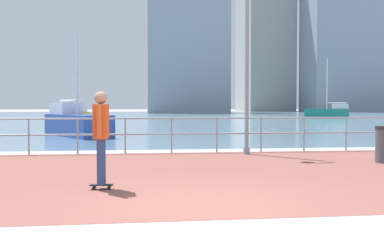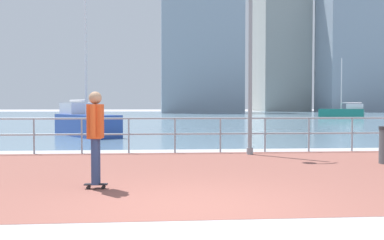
{
  "view_description": "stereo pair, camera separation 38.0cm",
  "coord_description": "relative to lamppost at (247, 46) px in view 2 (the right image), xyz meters",
  "views": [
    {
      "loc": [
        -0.89,
        -5.95,
        1.45
      ],
      "look_at": [
        0.3,
        4.2,
        1.1
      ],
      "focal_mm": 39.87,
      "sensor_mm": 36.0,
      "label": 1
    },
    {
      "loc": [
        -0.51,
        -5.99,
        1.45
      ],
      "look_at": [
        0.3,
        4.2,
        1.1
      ],
      "focal_mm": 39.87,
      "sensor_mm": 36.0,
      "label": 2
    }
  ],
  "objects": [
    {
      "name": "ground",
      "position": [
        -2.07,
        33.7,
        -3.19
      ],
      "size": [
        220.0,
        220.0,
        0.0
      ],
      "primitive_type": "plane",
      "color": "#9E9EA3"
    },
    {
      "name": "brick_paving",
      "position": [
        -2.07,
        -3.16,
        -3.18
      ],
      "size": [
        28.0,
        7.69,
        0.01
      ],
      "primitive_type": "cube",
      "color": "brown",
      "rests_on": "ground"
    },
    {
      "name": "harbor_water",
      "position": [
        -2.07,
        45.69,
        -3.18
      ],
      "size": [
        180.0,
        88.0,
        0.0
      ],
      "primitive_type": "cube",
      "color": "slate",
      "rests_on": "ground"
    },
    {
      "name": "waterfront_railing",
      "position": [
        -2.07,
        0.69,
        -2.44
      ],
      "size": [
        25.25,
        0.06,
        1.08
      ],
      "color": "#8C99A3",
      "rests_on": "ground"
    },
    {
      "name": "lamppost",
      "position": [
        0.0,
        0.0,
        0.0
      ],
      "size": [
        0.72,
        0.59,
        5.76
      ],
      "color": "gray",
      "rests_on": "ground"
    },
    {
      "name": "skateboarder",
      "position": [
        -3.66,
        -4.83,
        -2.17
      ],
      "size": [
        0.4,
        0.55,
        1.69
      ],
      "color": "black",
      "rests_on": "ground"
    },
    {
      "name": "sailboat_ivory",
      "position": [
        -6.07,
        8.42,
        -2.55
      ],
      "size": [
        3.72,
        4.81,
        6.66
      ],
      "color": "#284799",
      "rests_on": "ground"
    },
    {
      "name": "sailboat_teal",
      "position": [
        18.63,
        35.16,
        -2.53
      ],
      "size": [
        5.01,
        3.7,
        6.87
      ],
      "color": "#197266",
      "rests_on": "ground"
    },
    {
      "name": "sailboat_red",
      "position": [
        -7.94,
        20.09,
        -2.57
      ],
      "size": [
        2.88,
        4.77,
        6.4
      ],
      "color": "gold",
      "rests_on": "ground"
    },
    {
      "name": "tower_brick",
      "position": [
        28.35,
        95.04,
        16.24
      ],
      "size": [
        11.33,
        16.78,
        40.53
      ],
      "color": "#939993",
      "rests_on": "ground"
    },
    {
      "name": "tower_glass",
      "position": [
        43.21,
        82.06,
        14.06
      ],
      "size": [
        16.84,
        10.61,
        36.15
      ],
      "color": "#8493A3",
      "rests_on": "ground"
    },
    {
      "name": "tower_concrete",
      "position": [
        5.8,
        71.97,
        11.18
      ],
      "size": [
        15.45,
        12.41,
        30.4
      ],
      "color": "#8493A3",
      "rests_on": "ground"
    }
  ]
}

